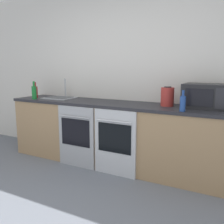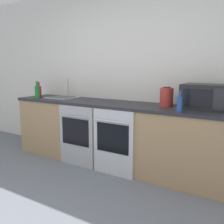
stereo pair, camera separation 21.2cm
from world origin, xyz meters
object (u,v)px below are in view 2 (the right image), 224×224
microwave (205,97)px  bottle_red (39,91)px  oven_right (113,143)px  bottle_blue (180,104)px  oven_left (76,136)px  kettle (166,97)px  sink (62,97)px  bottle_green (37,92)px

microwave → bottle_red: (-2.62, -0.15, -0.05)m
oven_right → bottle_blue: (0.82, 0.07, 0.56)m
oven_left → oven_right: 0.61m
oven_left → kettle: bearing=18.4°
bottle_blue → oven_right: bearing=-175.1°
oven_right → bottle_blue: size_ratio=3.62×
oven_right → bottle_red: bottle_red is taller
oven_right → kettle: size_ratio=3.48×
bottle_blue → sink: 2.03m
oven_left → sink: sink is taller
bottle_green → bottle_red: 0.22m
oven_right → bottle_red: bearing=170.5°
microwave → bottle_green: size_ratio=1.85×
microwave → bottle_blue: size_ratio=2.15×
sink → bottle_blue: bearing=-8.4°
microwave → bottle_red: size_ratio=2.05×
microwave → kettle: bearing=-175.6°
microwave → sink: (-2.19, -0.06, -0.13)m
bottle_blue → oven_left: bearing=-177.2°
kettle → bottle_green: bearing=-171.9°
oven_right → bottle_red: (-1.61, 0.27, 0.56)m
oven_right → oven_left: bearing=180.0°
bottle_blue → microwave: bearing=61.7°
bottle_red → bottle_blue: bearing=-4.7°
oven_left → microwave: size_ratio=1.68×
bottle_blue → sink: size_ratio=0.54×
oven_right → bottle_green: (-1.47, 0.10, 0.57)m
oven_left → oven_right: bearing=0.0°
bottle_green → oven_right: bearing=-3.9°
bottle_red → kettle: bearing=3.2°
bottle_green → sink: (0.29, 0.27, -0.09)m
oven_left → microwave: bearing=14.6°
oven_left → oven_right: size_ratio=1.00×
oven_right → bottle_green: size_ratio=3.12×
microwave → bottle_red: 2.63m
sink → bottle_green: bearing=-137.1°
microwave → sink: size_ratio=1.16×
oven_left → kettle: kettle is taller
microwave → bottle_red: bearing=-176.6°
oven_left → microwave: (1.62, 0.42, 0.61)m
kettle → bottle_red: bearing=-176.8°
oven_left → sink: size_ratio=1.95×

